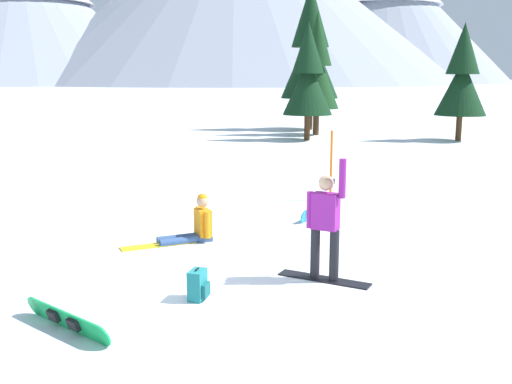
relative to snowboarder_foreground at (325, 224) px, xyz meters
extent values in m
plane|color=white|center=(-1.81, -0.29, -0.92)|extent=(800.00, 800.00, 0.00)
cube|color=black|center=(0.00, 0.00, -0.91)|extent=(1.45, 0.97, 0.02)
cylinder|color=black|center=(-0.14, 0.08, -0.49)|extent=(0.15, 0.15, 0.81)
cylinder|color=black|center=(0.14, -0.08, -0.49)|extent=(0.15, 0.15, 0.81)
cube|color=#8C1E8C|center=(0.00, 0.00, 0.20)|extent=(0.47, 0.40, 0.57)
cylinder|color=#8C1E8C|center=(-0.23, 0.13, 0.20)|extent=(0.11, 0.11, 0.58)
cylinder|color=#8C1E8C|center=(0.23, -0.13, 0.74)|extent=(0.11, 0.11, 0.60)
sphere|color=tan|center=(0.00, 0.00, 0.65)|extent=(0.24, 0.24, 0.24)
cube|color=black|center=(0.07, 0.12, 0.66)|extent=(0.17, 0.12, 0.08)
cube|color=#335184|center=(-2.08, 2.36, -0.87)|extent=(0.40, 0.44, 0.10)
cylinder|color=#335184|center=(-2.50, 2.07, -0.85)|extent=(0.79, 0.45, 0.14)
cylinder|color=#335184|center=(-2.58, 2.25, -0.85)|extent=(0.79, 0.45, 0.14)
cube|color=yellow|center=(-2.90, 2.00, -0.91)|extent=(1.44, 0.84, 0.02)
cube|color=orange|center=(-2.08, 2.36, -0.56)|extent=(0.38, 0.46, 0.53)
cylinder|color=orange|center=(-1.98, 2.12, -0.55)|extent=(0.11, 0.11, 0.52)
cylinder|color=orange|center=(-2.18, 2.60, -0.55)|extent=(0.11, 0.11, 0.52)
sphere|color=tan|center=(-2.08, 2.36, -0.13)|extent=(0.24, 0.24, 0.24)
sphere|color=orange|center=(-2.08, 2.36, -0.08)|extent=(0.20, 0.20, 0.20)
cube|color=#1E8CD8|center=(0.45, 4.31, -0.77)|extent=(0.86, 1.25, 0.29)
cylinder|color=#1E8CD8|center=(0.05, 3.71, -0.77)|extent=(0.23, 0.29, 0.29)
cylinder|color=#1E8CD8|center=(0.84, 4.91, -0.77)|extent=(0.23, 0.29, 0.29)
cube|color=black|center=(0.37, 4.10, -0.76)|extent=(0.19, 0.22, 0.15)
cube|color=black|center=(0.60, 4.46, -0.76)|extent=(0.19, 0.22, 0.15)
cube|color=#19B259|center=(-3.52, -1.85, -0.78)|extent=(1.20, 1.04, 0.29)
cylinder|color=#19B259|center=(-4.08, -1.37, -0.78)|extent=(0.30, 0.28, 0.29)
cylinder|color=#19B259|center=(-2.96, -2.32, -0.78)|extent=(0.30, 0.28, 0.29)
cube|color=black|center=(-3.72, -1.74, -0.76)|extent=(0.22, 0.21, 0.15)
cube|color=black|center=(-3.38, -2.02, -0.76)|extent=(0.22, 0.21, 0.15)
cube|color=#1E7A7F|center=(-1.95, -0.79, -0.70)|extent=(0.28, 0.36, 0.44)
cube|color=#165B5F|center=(-1.82, -0.83, -0.77)|extent=(0.12, 0.23, 0.20)
cylinder|color=black|center=(-1.95, -0.79, -0.46)|extent=(0.06, 0.12, 0.02)
cylinder|color=orange|center=(0.96, 6.07, -0.01)|extent=(0.06, 0.06, 1.81)
cylinder|color=#472D19|center=(2.61, 23.29, -0.21)|extent=(0.32, 0.32, 1.43)
cone|color=#143819|center=(2.61, 23.29, 2.03)|extent=(2.39, 2.39, 3.04)
cone|color=#143819|center=(2.61, 23.29, 4.15)|extent=(1.56, 1.56, 2.79)
cylinder|color=#472D19|center=(2.57, 26.49, 0.01)|extent=(0.42, 0.42, 1.86)
cone|color=black|center=(2.57, 26.49, 2.91)|extent=(3.37, 3.37, 3.95)
cone|color=black|center=(2.57, 26.49, 5.68)|extent=(2.19, 2.19, 3.62)
cylinder|color=#472D19|center=(9.31, 20.20, -0.29)|extent=(0.29, 0.29, 1.26)
cone|color=black|center=(9.31, 20.20, 1.67)|extent=(2.46, 2.46, 2.67)
cone|color=black|center=(9.31, 20.20, 3.54)|extent=(1.60, 1.60, 2.45)
cylinder|color=#472D19|center=(1.86, 20.64, -0.29)|extent=(0.29, 0.29, 1.27)
cone|color=black|center=(1.86, 20.64, 1.70)|extent=(2.46, 2.46, 2.70)
cone|color=black|center=(1.86, 20.64, 3.59)|extent=(1.60, 1.60, 2.47)
cone|color=#8C93A3|center=(-78.63, 208.07, 21.92)|extent=(110.81, 110.81, 45.67)
cone|color=#8C93A3|center=(55.29, 237.73, 24.23)|extent=(99.35, 99.35, 50.29)
camera|label=1|loc=(-1.25, -8.98, 2.28)|focal=41.79mm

